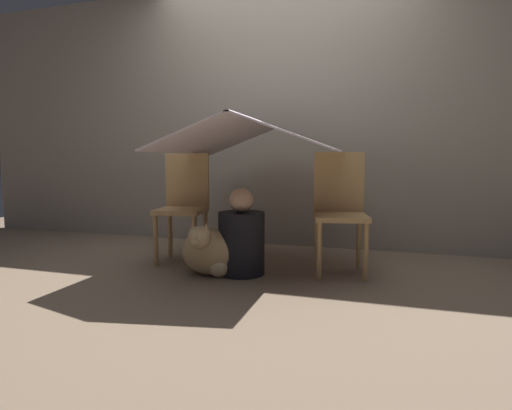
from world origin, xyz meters
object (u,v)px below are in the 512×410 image
chair_left (184,202)px  dog (208,250)px  chair_right (340,207)px  person_front (242,239)px

chair_left → dog: (0.37, -0.37, -0.29)m
chair_right → person_front: (-0.66, -0.25, -0.22)m
chair_left → person_front: bearing=-32.0°
chair_left → dog: 0.60m
chair_right → person_front: bearing=-170.3°
chair_right → dog: chair_right is taller
person_front → dog: bearing=-151.7°
chair_left → dog: size_ratio=2.15×
chair_left → chair_right: (1.25, -0.00, 0.00)m
person_front → chair_left: bearing=156.5°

